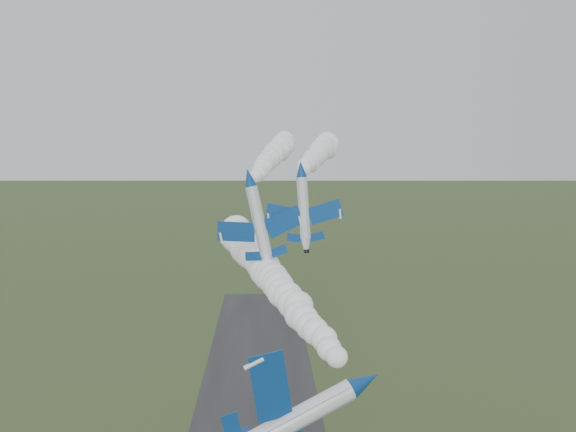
# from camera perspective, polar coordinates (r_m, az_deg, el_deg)

# --- Properties ---
(jet_lead) EXTENTS (5.40, 13.44, 10.33)m
(jet_lead) POSITION_cam_1_polar(r_m,az_deg,el_deg) (48.65, 6.91, -14.43)
(jet_lead) COLOR white
(smoke_trail_jet_lead) EXTENTS (20.17, 62.51, 5.29)m
(smoke_trail_jet_lead) POSITION_cam_1_polar(r_m,az_deg,el_deg) (80.74, -1.76, -5.08)
(smoke_trail_jet_lead) COLOR white
(jet_pair_left) EXTENTS (10.80, 13.09, 3.77)m
(jet_pair_left) POSITION_cam_1_polar(r_m,az_deg,el_deg) (78.95, -3.50, 3.46)
(jet_pair_left) COLOR white
(smoke_trail_jet_pair_left) EXTENTS (13.71, 63.60, 4.82)m
(smoke_trail_jet_pair_left) POSITION_cam_1_polar(r_m,az_deg,el_deg) (113.88, -1.27, 5.40)
(smoke_trail_jet_pair_left) COLOR white
(jet_pair_right) EXTENTS (9.59, 11.39, 2.84)m
(jet_pair_right) POSITION_cam_1_polar(r_m,az_deg,el_deg) (78.40, 1.16, 4.22)
(jet_pair_right) COLOR white
(smoke_trail_jet_pair_right) EXTENTS (12.73, 58.60, 4.62)m
(smoke_trail_jet_pair_right) POSITION_cam_1_polar(r_m,az_deg,el_deg) (110.27, 2.80, 5.59)
(smoke_trail_jet_pair_right) COLOR white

